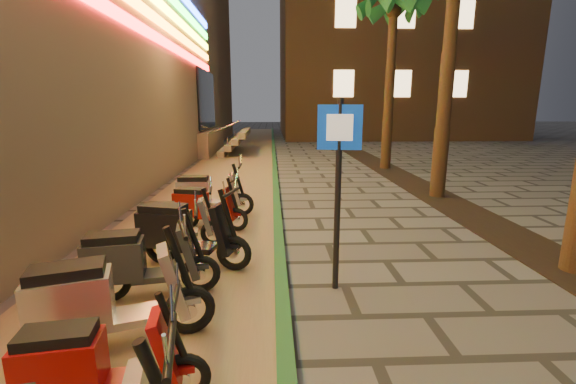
{
  "coord_description": "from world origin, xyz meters",
  "views": [
    {
      "loc": [
        -1.02,
        -3.3,
        2.47
      ],
      "look_at": [
        -0.77,
        2.37,
        1.2
      ],
      "focal_mm": 24.0,
      "sensor_mm": 36.0,
      "label": 1
    }
  ],
  "objects_px": {
    "pedestrian_sign": "(338,170)",
    "scooter_6": "(181,232)",
    "scooter_5": "(136,262)",
    "scooter_8": "(202,206)",
    "scooter_3": "(92,366)",
    "scooter_7": "(172,223)",
    "scooter_4": "(102,301)",
    "scooter_9": "(206,194)"
  },
  "relations": [
    {
      "from": "pedestrian_sign",
      "to": "scooter_9",
      "type": "height_order",
      "value": "pedestrian_sign"
    },
    {
      "from": "scooter_3",
      "to": "scooter_9",
      "type": "xyz_separation_m",
      "value": [
        -0.06,
        5.84,
        0.08
      ]
    },
    {
      "from": "scooter_9",
      "to": "scooter_8",
      "type": "bearing_deg",
      "value": -85.14
    },
    {
      "from": "scooter_7",
      "to": "scooter_9",
      "type": "height_order",
      "value": "scooter_9"
    },
    {
      "from": "scooter_3",
      "to": "scooter_6",
      "type": "distance_m",
      "value": 3.02
    },
    {
      "from": "scooter_9",
      "to": "scooter_6",
      "type": "bearing_deg",
      "value": -87.88
    },
    {
      "from": "scooter_5",
      "to": "scooter_6",
      "type": "height_order",
      "value": "scooter_6"
    },
    {
      "from": "scooter_3",
      "to": "scooter_9",
      "type": "relative_size",
      "value": 0.86
    },
    {
      "from": "pedestrian_sign",
      "to": "scooter_6",
      "type": "distance_m",
      "value": 2.69
    },
    {
      "from": "scooter_3",
      "to": "scooter_8",
      "type": "height_order",
      "value": "scooter_8"
    },
    {
      "from": "scooter_5",
      "to": "scooter_9",
      "type": "distance_m",
      "value": 3.89
    },
    {
      "from": "scooter_7",
      "to": "scooter_6",
      "type": "bearing_deg",
      "value": -73.1
    },
    {
      "from": "scooter_4",
      "to": "scooter_9",
      "type": "xyz_separation_m",
      "value": [
        0.22,
        4.97,
        -0.02
      ]
    },
    {
      "from": "scooter_4",
      "to": "scooter_8",
      "type": "xyz_separation_m",
      "value": [
        0.29,
        4.04,
        -0.08
      ]
    },
    {
      "from": "scooter_3",
      "to": "scooter_8",
      "type": "bearing_deg",
      "value": 81.36
    },
    {
      "from": "scooter_7",
      "to": "scooter_8",
      "type": "relative_size",
      "value": 0.98
    },
    {
      "from": "scooter_3",
      "to": "scooter_7",
      "type": "xyz_separation_m",
      "value": [
        -0.33,
        3.83,
        0.02
      ]
    },
    {
      "from": "scooter_3",
      "to": "scooter_9",
      "type": "bearing_deg",
      "value": 82.1
    },
    {
      "from": "scooter_7",
      "to": "scooter_8",
      "type": "distance_m",
      "value": 1.13
    },
    {
      "from": "scooter_5",
      "to": "scooter_8",
      "type": "distance_m",
      "value": 2.96
    },
    {
      "from": "pedestrian_sign",
      "to": "scooter_7",
      "type": "distance_m",
      "value": 3.35
    },
    {
      "from": "scooter_4",
      "to": "scooter_5",
      "type": "bearing_deg",
      "value": 73.61
    },
    {
      "from": "scooter_8",
      "to": "pedestrian_sign",
      "type": "bearing_deg",
      "value": -35.94
    },
    {
      "from": "pedestrian_sign",
      "to": "scooter_9",
      "type": "relative_size",
      "value": 1.49
    },
    {
      "from": "scooter_6",
      "to": "scooter_7",
      "type": "height_order",
      "value": "scooter_6"
    },
    {
      "from": "pedestrian_sign",
      "to": "scooter_4",
      "type": "relative_size",
      "value": 1.44
    },
    {
      "from": "scooter_4",
      "to": "scooter_5",
      "type": "xyz_separation_m",
      "value": [
        -0.03,
        1.09,
        -0.03
      ]
    },
    {
      "from": "scooter_5",
      "to": "scooter_8",
      "type": "relative_size",
      "value": 1.09
    },
    {
      "from": "pedestrian_sign",
      "to": "scooter_7",
      "type": "bearing_deg",
      "value": 156.45
    },
    {
      "from": "pedestrian_sign",
      "to": "scooter_6",
      "type": "xyz_separation_m",
      "value": [
        -2.29,
        0.88,
        -1.11
      ]
    },
    {
      "from": "scooter_9",
      "to": "scooter_4",
      "type": "bearing_deg",
      "value": -92.14
    },
    {
      "from": "pedestrian_sign",
      "to": "scooter_8",
      "type": "relative_size",
      "value": 1.65
    },
    {
      "from": "scooter_6",
      "to": "scooter_7",
      "type": "distance_m",
      "value": 0.89
    },
    {
      "from": "scooter_3",
      "to": "scooter_6",
      "type": "bearing_deg",
      "value": 81.04
    },
    {
      "from": "pedestrian_sign",
      "to": "scooter_6",
      "type": "relative_size",
      "value": 1.42
    },
    {
      "from": "scooter_9",
      "to": "pedestrian_sign",
      "type": "bearing_deg",
      "value": -56.95
    },
    {
      "from": "scooter_4",
      "to": "scooter_7",
      "type": "distance_m",
      "value": 2.96
    },
    {
      "from": "scooter_6",
      "to": "scooter_9",
      "type": "relative_size",
      "value": 1.05
    },
    {
      "from": "scooter_4",
      "to": "scooter_9",
      "type": "distance_m",
      "value": 4.98
    },
    {
      "from": "scooter_5",
      "to": "scooter_9",
      "type": "xyz_separation_m",
      "value": [
        0.25,
        3.88,
        0.01
      ]
    },
    {
      "from": "scooter_7",
      "to": "scooter_8",
      "type": "height_order",
      "value": "scooter_8"
    },
    {
      "from": "pedestrian_sign",
      "to": "scooter_3",
      "type": "bearing_deg",
      "value": -128.15
    }
  ]
}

